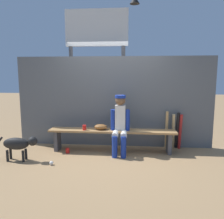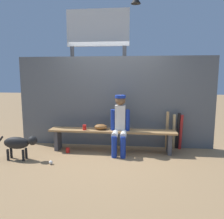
{
  "view_description": "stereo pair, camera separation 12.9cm",
  "coord_description": "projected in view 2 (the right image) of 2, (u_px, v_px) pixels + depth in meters",
  "views": [
    {
      "loc": [
        0.45,
        -4.89,
        1.69
      ],
      "look_at": [
        0.0,
        0.0,
        0.93
      ],
      "focal_mm": 37.04,
      "sensor_mm": 36.0,
      "label": 1
    },
    {
      "loc": [
        0.58,
        -4.87,
        1.69
      ],
      "look_at": [
        0.0,
        0.0,
        0.93
      ],
      "focal_mm": 37.04,
      "sensor_mm": 36.0,
      "label": 2
    }
  ],
  "objects": [
    {
      "name": "ground_plane",
      "position": [
        112.0,
        151.0,
        5.11
      ],
      "size": [
        30.0,
        30.0,
        0.0
      ],
      "primitive_type": "plane",
      "color": "#9E7A51"
    },
    {
      "name": "cup_on_bench",
      "position": [
        84.0,
        127.0,
        5.03
      ],
      "size": [
        0.08,
        0.08,
        0.11
      ],
      "primitive_type": "cylinder",
      "color": "red",
      "rests_on": "dugout_bench"
    },
    {
      "name": "bat_wood_natural",
      "position": [
        174.0,
        131.0,
        5.21
      ],
      "size": [
        0.11,
        0.23,
        0.81
      ],
      "primitive_type": "cylinder",
      "rotation": [
        0.2,
        0.0,
        -0.19
      ],
      "color": "tan",
      "rests_on": "ground_plane"
    },
    {
      "name": "cup_on_ground",
      "position": [
        68.0,
        150.0,
        5.0
      ],
      "size": [
        0.08,
        0.08,
        0.11
      ],
      "primitive_type": "cylinder",
      "color": "red",
      "rests_on": "ground_plane"
    },
    {
      "name": "baseball",
      "position": [
        51.0,
        162.0,
        4.36
      ],
      "size": [
        0.07,
        0.07,
        0.07
      ],
      "primitive_type": "sphere",
      "color": "white",
      "rests_on": "ground_plane"
    },
    {
      "name": "dugout_bench",
      "position": [
        112.0,
        134.0,
        5.05
      ],
      "size": [
        2.76,
        0.36,
        0.48
      ],
      "color": "#AD7F4C",
      "rests_on": "ground_plane"
    },
    {
      "name": "chainlink_fence",
      "position": [
        114.0,
        102.0,
        5.37
      ],
      "size": [
        4.54,
        0.03,
        2.09
      ],
      "primitive_type": "cube",
      "color": "#595E63",
      "rests_on": "ground_plane"
    },
    {
      "name": "bat_aluminum_black",
      "position": [
        178.0,
        131.0,
        5.2
      ],
      "size": [
        0.08,
        0.19,
        0.84
      ],
      "primitive_type": "cylinder",
      "rotation": [
        0.15,
        0.0,
        0.09
      ],
      "color": "black",
      "rests_on": "ground_plane"
    },
    {
      "name": "baseball_glove",
      "position": [
        101.0,
        127.0,
        5.05
      ],
      "size": [
        0.28,
        0.2,
        0.12
      ],
      "primitive_type": "ellipsoid",
      "color": "brown",
      "rests_on": "dugout_bench"
    },
    {
      "name": "bat_wood_tan",
      "position": [
        167.0,
        130.0,
        5.19
      ],
      "size": [
        0.08,
        0.16,
        0.87
      ],
      "primitive_type": "cylinder",
      "rotation": [
        0.11,
        0.0,
        -0.09
      ],
      "color": "tan",
      "rests_on": "ground_plane"
    },
    {
      "name": "bat_aluminum_red",
      "position": [
        181.0,
        132.0,
        5.15
      ],
      "size": [
        0.09,
        0.15,
        0.8
      ],
      "primitive_type": "cylinder",
      "rotation": [
        0.09,
        0.0,
        0.19
      ],
      "color": "#B22323",
      "rests_on": "ground_plane"
    },
    {
      "name": "dog",
      "position": [
        19.0,
        143.0,
        4.56
      ],
      "size": [
        0.84,
        0.2,
        0.49
      ],
      "color": "black",
      "rests_on": "ground_plane"
    },
    {
      "name": "scoreboard",
      "position": [
        100.0,
        45.0,
        5.88
      ],
      "size": [
        1.87,
        0.27,
        3.54
      ],
      "color": "#3F3F42",
      "rests_on": "ground_plane"
    },
    {
      "name": "player_seated",
      "position": [
        120.0,
        122.0,
        4.87
      ],
      "size": [
        0.41,
        0.55,
        1.25
      ],
      "color": "silver",
      "rests_on": "ground_plane"
    }
  ]
}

